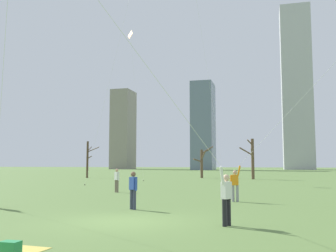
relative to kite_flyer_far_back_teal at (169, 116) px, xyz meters
The scene contains 14 objects.
ground_plane 4.27m from the kite_flyer_far_back_teal, 141.08° to the left, with size 400.00×400.00×0.00m, color #5B7A3D.
kite_flyer_far_back_teal is the anchor object (origin of this frame).
kite_flyer_foreground_left_yellow 10.89m from the kite_flyer_far_back_teal, 71.57° to the left, with size 12.62×4.09×14.99m.
bystander_strolling_midfield 6.26m from the kite_flyer_far_back_teal, 120.30° to the left, with size 0.43×0.36×1.62m.
bystander_far_off_by_trees 16.11m from the kite_flyer_far_back_teal, 117.73° to the left, with size 0.43×0.36×1.62m.
distant_kite_drifting_right_orange 37.09m from the kite_flyer_far_back_teal, 112.28° to the left, with size 2.66×1.41×18.26m.
distant_kite_low_near_trees_white 29.01m from the kite_flyer_far_back_teal, 98.13° to the left, with size 2.31×6.12×19.17m.
picnic_spot 5.52m from the kite_flyer_far_back_teal, 128.81° to the right, with size 1.90×1.53×0.31m.
bare_tree_leftmost 44.00m from the kite_flyer_far_back_teal, 119.53° to the left, with size 1.95×1.52×5.07m.
bare_tree_rightmost 39.53m from the kite_flyer_far_back_teal, 89.07° to the left, with size 1.87×1.51×5.15m.
bare_tree_far_right_edge 42.87m from the kite_flyer_far_back_teal, 98.45° to the left, with size 2.62×2.65×4.44m.
skyline_short_annex 133.83m from the kite_flyer_far_back_teal, 112.02° to the left, with size 6.97×9.84×29.28m.
skyline_squat_block 112.20m from the kite_flyer_far_back_teal, 99.03° to the left, with size 6.72×9.75×27.79m.
skyline_tall_tower 128.63m from the kite_flyer_far_back_teal, 84.47° to the left, with size 9.84×9.90×55.72m.
Camera 1 is at (4.90, -12.58, 1.96)m, focal length 41.29 mm.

